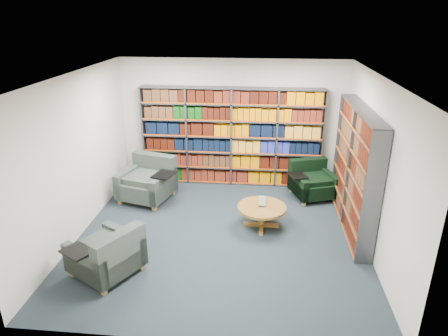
# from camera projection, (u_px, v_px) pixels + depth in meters

# --- Properties ---
(room_shell) EXTENTS (5.02, 5.02, 2.82)m
(room_shell) POSITION_uv_depth(u_px,v_px,m) (221.00, 162.00, 6.64)
(room_shell) COLOR #1C262F
(room_shell) RESTS_ON ground
(bookshelf_back) EXTENTS (4.00, 0.28, 2.20)m
(bookshelf_back) POSITION_uv_depth(u_px,v_px,m) (232.00, 137.00, 8.91)
(bookshelf_back) COLOR #47494F
(bookshelf_back) RESTS_ON ground
(bookshelf_right) EXTENTS (0.28, 2.50, 2.20)m
(bookshelf_right) POSITION_uv_depth(u_px,v_px,m) (355.00, 170.00, 7.09)
(bookshelf_right) COLOR #47494F
(bookshelf_right) RESTS_ON ground
(chair_teal_left) EXTENTS (1.28, 1.20, 0.89)m
(chair_teal_left) POSITION_uv_depth(u_px,v_px,m) (149.00, 182.00, 8.45)
(chair_teal_left) COLOR #052334
(chair_teal_left) RESTS_ON ground
(chair_green_right) EXTENTS (1.11, 1.06, 0.76)m
(chair_green_right) POSITION_uv_depth(u_px,v_px,m) (311.00, 182.00, 8.56)
(chair_green_right) COLOR black
(chair_green_right) RESTS_ON ground
(chair_teal_front) EXTENTS (1.20, 1.20, 0.80)m
(chair_teal_front) POSITION_uv_depth(u_px,v_px,m) (109.00, 256.00, 5.97)
(chair_teal_front) COLOR #052334
(chair_teal_front) RESTS_ON ground
(coffee_table) EXTENTS (0.89, 0.89, 0.63)m
(coffee_table) POSITION_uv_depth(u_px,v_px,m) (262.00, 211.00, 7.30)
(coffee_table) COLOR olive
(coffee_table) RESTS_ON ground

